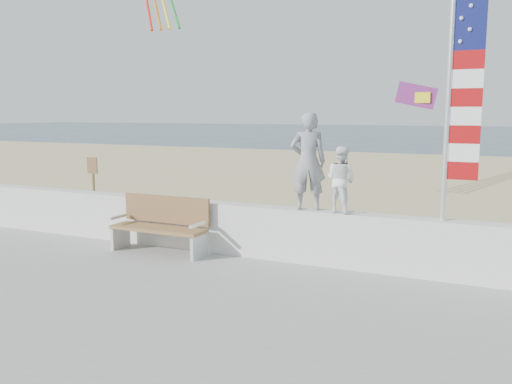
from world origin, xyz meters
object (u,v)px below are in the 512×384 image
(adult, at_px, (308,161))
(bench, at_px, (161,224))
(child, at_px, (341,179))
(flag, at_px, (458,91))

(adult, relative_size, bench, 0.90)
(adult, height_order, bench, adult)
(child, height_order, bench, child)
(flag, bearing_deg, child, 179.99)
(child, bearing_deg, adult, 19.04)
(child, height_order, flag, flag)
(adult, bearing_deg, child, 158.40)
(child, distance_m, bench, 3.35)
(adult, distance_m, flag, 2.52)
(child, distance_m, flag, 2.19)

